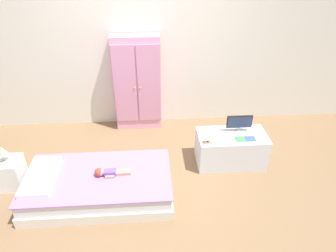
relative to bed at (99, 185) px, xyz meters
The scene contains 13 objects.
ground_plane 0.54m from the bed, ahead, with size 10.00×10.00×0.02m, color brown.
back_wall 2.10m from the bed, 72.45° to the left, with size 6.40×0.05×2.70m, color silver.
bed is the anchor object (origin of this frame).
pillow 0.63m from the bed, behind, with size 0.32×0.62×0.05m, color silver.
doll 0.20m from the bed, ahead, with size 0.39×0.14×0.10m.
nightstand 1.08m from the bed, 167.61° to the left, with size 0.29×0.29×0.36m, color white.
table_lamp 1.13m from the bed, 167.61° to the left, with size 0.11×0.11×0.20m.
wardrobe 1.63m from the bed, 73.65° to the left, with size 0.67×0.26×1.41m.
tv_stand 1.69m from the bed, 16.94° to the left, with size 0.86×0.46×0.42m, color silver.
tv_monitor 1.85m from the bed, 18.48° to the left, with size 0.32×0.10×0.23m.
rocking_horse_toy 1.37m from the bed, 15.26° to the left, with size 0.11×0.04×0.13m.
book_green 1.75m from the bed, 13.05° to the left, with size 0.11×0.10×0.01m, color #429E51.
book_blue 1.87m from the bed, 12.19° to the left, with size 0.13×0.11×0.01m, color blue.
Camera 1 is at (0.08, -2.59, 2.50)m, focal length 31.96 mm.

